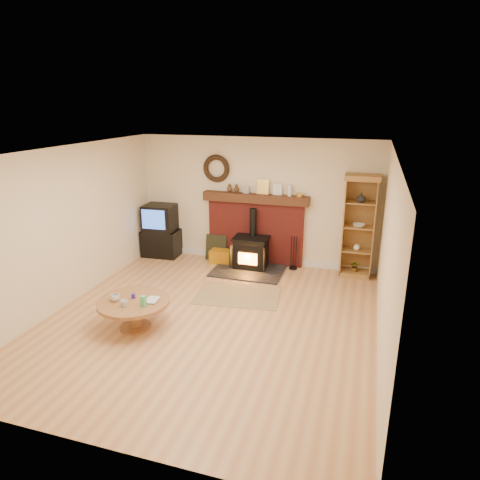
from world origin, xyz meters
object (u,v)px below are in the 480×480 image
(wood_stove, at_px, (250,254))
(curio_cabinet, at_px, (359,226))
(coffee_table, at_px, (134,306))
(tv_unit, at_px, (161,231))

(wood_stove, bearing_deg, curio_cabinet, 7.95)
(curio_cabinet, distance_m, coffee_table, 4.42)
(curio_cabinet, bearing_deg, coffee_table, -134.57)
(wood_stove, distance_m, coffee_table, 3.00)
(wood_stove, xyz_separation_m, tv_unit, (-2.10, 0.20, 0.23))
(wood_stove, height_order, curio_cabinet, curio_cabinet)
(tv_unit, xyz_separation_m, curio_cabinet, (4.16, 0.09, 0.45))
(tv_unit, height_order, curio_cabinet, curio_cabinet)
(curio_cabinet, xyz_separation_m, coffee_table, (-3.07, -3.12, -0.63))
(wood_stove, height_order, coffee_table, wood_stove)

